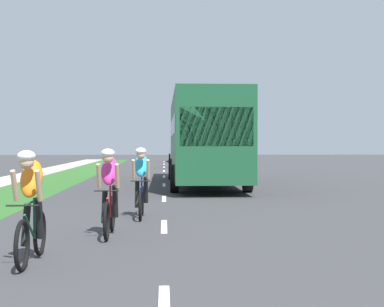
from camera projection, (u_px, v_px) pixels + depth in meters
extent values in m
plane|color=#38383A|center=(164.00, 187.00, 21.22)|extent=(120.00, 120.00, 0.00)
cube|color=#2D6026|center=(36.00, 188.00, 20.98)|extent=(2.48, 70.00, 0.01)
cube|color=white|center=(164.00, 226.00, 11.23)|extent=(0.12, 1.80, 0.01)
cube|color=white|center=(164.00, 199.00, 16.82)|extent=(0.12, 1.80, 0.01)
cube|color=white|center=(164.00, 185.00, 22.42)|extent=(0.12, 1.80, 0.01)
cube|color=white|center=(164.00, 177.00, 28.01)|extent=(0.12, 1.80, 0.01)
cube|color=white|center=(164.00, 171.00, 33.60)|extent=(0.12, 1.80, 0.01)
cube|color=white|center=(164.00, 167.00, 39.19)|extent=(0.12, 1.80, 0.01)
cube|color=white|center=(164.00, 164.00, 44.78)|extent=(0.12, 1.80, 0.01)
cube|color=white|center=(164.00, 162.00, 50.38)|extent=(0.12, 1.80, 0.01)
torus|color=black|center=(40.00, 233.00, 8.32)|extent=(0.06, 0.68, 0.68)
torus|color=black|center=(22.00, 245.00, 7.28)|extent=(0.06, 0.68, 0.68)
cylinder|color=#194C2D|center=(30.00, 227.00, 7.69)|extent=(0.04, 0.59, 0.43)
cylinder|color=#194C2D|center=(34.00, 217.00, 7.97)|extent=(0.04, 0.04, 0.55)
cylinder|color=#194C2D|center=(30.00, 203.00, 7.74)|extent=(0.03, 0.55, 0.03)
cylinder|color=black|center=(22.00, 206.00, 7.29)|extent=(0.42, 0.02, 0.02)
ellipsoid|color=orange|center=(31.00, 179.00, 7.80)|extent=(0.30, 0.54, 0.63)
sphere|color=tan|center=(26.00, 162.00, 7.52)|extent=(0.20, 0.20, 0.20)
ellipsoid|color=white|center=(26.00, 156.00, 7.52)|extent=(0.24, 0.28, 0.16)
cylinder|color=tan|center=(14.00, 186.00, 7.52)|extent=(0.07, 0.26, 0.45)
cylinder|color=tan|center=(39.00, 186.00, 7.53)|extent=(0.07, 0.26, 0.45)
cylinder|color=black|center=(26.00, 225.00, 7.89)|extent=(0.10, 0.30, 0.60)
cylinder|color=black|center=(39.00, 218.00, 7.85)|extent=(0.10, 0.25, 0.61)
torus|color=black|center=(112.00, 214.00, 10.58)|extent=(0.06, 0.68, 0.68)
torus|color=black|center=(106.00, 221.00, 9.54)|extent=(0.06, 0.68, 0.68)
cylinder|color=red|center=(109.00, 208.00, 9.96)|extent=(0.04, 0.59, 0.43)
cylinder|color=red|center=(110.00, 201.00, 10.24)|extent=(0.04, 0.04, 0.55)
cylinder|color=red|center=(109.00, 189.00, 10.00)|extent=(0.03, 0.55, 0.03)
cylinder|color=black|center=(106.00, 191.00, 9.55)|extent=(0.42, 0.02, 0.02)
ellipsoid|color=#CC2D8C|center=(109.00, 171.00, 10.07)|extent=(0.30, 0.54, 0.63)
sphere|color=tan|center=(108.00, 158.00, 9.78)|extent=(0.20, 0.20, 0.20)
ellipsoid|color=white|center=(108.00, 153.00, 9.78)|extent=(0.24, 0.28, 0.16)
cylinder|color=tan|center=(99.00, 176.00, 9.78)|extent=(0.07, 0.26, 0.45)
cylinder|color=tan|center=(117.00, 176.00, 9.80)|extent=(0.07, 0.26, 0.45)
cylinder|color=black|center=(104.00, 207.00, 10.15)|extent=(0.10, 0.30, 0.60)
cylinder|color=black|center=(115.00, 201.00, 10.11)|extent=(0.10, 0.25, 0.61)
torus|color=black|center=(142.00, 200.00, 13.05)|extent=(0.06, 0.68, 0.68)
torus|color=black|center=(140.00, 205.00, 12.02)|extent=(0.06, 0.68, 0.68)
cylinder|color=#23389E|center=(141.00, 195.00, 12.43)|extent=(0.04, 0.59, 0.43)
cylinder|color=#23389E|center=(142.00, 190.00, 12.71)|extent=(0.04, 0.04, 0.55)
cylinder|color=#23389E|center=(141.00, 180.00, 12.48)|extent=(0.03, 0.55, 0.03)
cylinder|color=black|center=(140.00, 181.00, 12.03)|extent=(0.42, 0.02, 0.02)
ellipsoid|color=#26A5CC|center=(141.00, 165.00, 12.54)|extent=(0.30, 0.54, 0.63)
sphere|color=tan|center=(141.00, 155.00, 12.26)|extent=(0.20, 0.20, 0.20)
ellipsoid|color=white|center=(141.00, 151.00, 12.25)|extent=(0.24, 0.28, 0.16)
cylinder|color=tan|center=(133.00, 169.00, 12.25)|extent=(0.07, 0.26, 0.45)
cylinder|color=tan|center=(148.00, 169.00, 12.27)|extent=(0.07, 0.26, 0.45)
cylinder|color=black|center=(137.00, 194.00, 12.63)|extent=(0.10, 0.30, 0.60)
cylinder|color=black|center=(146.00, 190.00, 12.59)|extent=(0.10, 0.25, 0.61)
cube|color=#194C2D|center=(203.00, 137.00, 22.73)|extent=(2.50, 11.60, 3.10)
cube|color=#1E2833|center=(203.00, 127.00, 22.72)|extent=(2.52, 10.67, 0.64)
cube|color=#1E2833|center=(217.00, 127.00, 16.96)|extent=(2.25, 0.06, 1.20)
cylinder|color=black|center=(174.00, 178.00, 18.92)|extent=(0.28, 0.96, 0.96)
cylinder|color=black|center=(248.00, 178.00, 19.05)|extent=(0.28, 0.96, 0.96)
cylinder|color=black|center=(172.00, 169.00, 25.87)|extent=(0.28, 0.96, 0.96)
cylinder|color=black|center=(225.00, 169.00, 26.00)|extent=(0.28, 0.96, 0.96)
cube|color=black|center=(188.00, 157.00, 39.75)|extent=(1.96, 5.10, 0.76)
cube|color=black|center=(188.00, 148.00, 38.97)|extent=(1.80, 1.78, 0.64)
cube|color=#1E2833|center=(189.00, 149.00, 38.26)|extent=(1.67, 0.08, 0.52)
cube|color=black|center=(175.00, 152.00, 40.72)|extent=(0.08, 2.81, 0.40)
cube|color=black|center=(200.00, 152.00, 40.81)|extent=(0.08, 2.81, 0.40)
cube|color=black|center=(186.00, 152.00, 42.25)|extent=(1.80, 0.08, 0.40)
cylinder|color=black|center=(174.00, 162.00, 38.18)|extent=(0.26, 0.76, 0.76)
cylinder|color=black|center=(203.00, 162.00, 38.28)|extent=(0.26, 0.76, 0.76)
cylinder|color=black|center=(174.00, 161.00, 41.23)|extent=(0.26, 0.76, 0.76)
cylinder|color=black|center=(200.00, 161.00, 41.33)|extent=(0.26, 0.76, 0.76)
cube|color=#A5A8AD|center=(181.00, 153.00, 50.73)|extent=(1.90, 4.70, 1.00)
cube|color=#A5A8AD|center=(181.00, 145.00, 50.92)|extent=(1.71, 2.91, 0.52)
cube|color=#1E2833|center=(181.00, 146.00, 49.66)|extent=(1.56, 0.08, 0.44)
cylinder|color=black|center=(170.00, 158.00, 49.28)|extent=(0.25, 0.72, 0.72)
cylinder|color=black|center=(192.00, 158.00, 49.38)|extent=(0.25, 0.72, 0.72)
cylinder|color=black|center=(170.00, 157.00, 52.10)|extent=(0.25, 0.72, 0.72)
cylinder|color=black|center=(190.00, 157.00, 52.19)|extent=(0.25, 0.72, 0.72)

